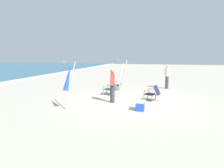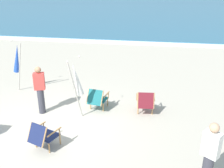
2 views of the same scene
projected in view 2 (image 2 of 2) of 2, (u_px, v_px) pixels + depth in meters
name	position (u px, v px, depth m)	size (l,w,h in m)	color
ground_plane	(49.00, 126.00, 8.05)	(80.00, 80.00, 0.00)	#B7AF9E
sea	(135.00, 8.00, 36.69)	(80.00, 40.00, 0.10)	#2D6684
surf_band	(111.00, 42.00, 18.21)	(80.00, 1.10, 0.06)	white
beach_chair_back_right	(145.00, 102.00, 8.63)	(0.65, 0.75, 0.81)	maroon
beach_chair_back_left	(97.00, 98.00, 8.88)	(0.69, 0.83, 0.79)	#196066
beach_chair_far_center	(43.00, 135.00, 6.83)	(0.79, 0.88, 0.80)	#19234C
umbrella_furled_white	(77.00, 80.00, 7.98)	(0.40, 0.65, 2.06)	#B7B2A8
umbrella_furled_blue	(17.00, 59.00, 9.96)	(0.64, 0.45, 2.06)	#B7B2A8
person_near_chairs	(40.00, 90.00, 8.52)	(0.38, 0.29, 1.63)	#383842
person_by_waterline	(209.00, 157.00, 5.38)	(0.39, 0.36, 1.63)	#383842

